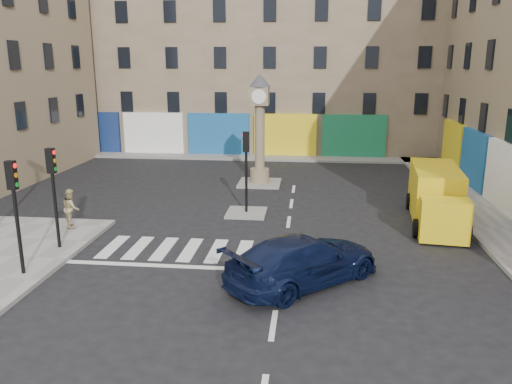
% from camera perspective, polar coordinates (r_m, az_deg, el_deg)
% --- Properties ---
extents(ground, '(120.00, 120.00, 0.00)m').
position_cam_1_polar(ground, '(15.47, 2.56, -11.36)').
color(ground, black).
rests_on(ground, ground).
extents(sidewalk_right, '(2.60, 30.00, 0.15)m').
position_cam_1_polar(sidewalk_right, '(26.03, 23.59, -1.63)').
color(sidewalk_right, gray).
rests_on(sidewalk_right, ground).
extents(sidewalk_far, '(32.00, 2.40, 0.15)m').
position_cam_1_polar(sidewalk_far, '(37.03, -1.38, 4.04)').
color(sidewalk_far, gray).
rests_on(sidewalk_far, ground).
extents(island_near, '(1.80, 1.80, 0.12)m').
position_cam_1_polar(island_near, '(23.07, -1.10, -2.39)').
color(island_near, gray).
rests_on(island_near, ground).
extents(island_far, '(2.40, 2.40, 0.12)m').
position_cam_1_polar(island_far, '(28.83, 0.42, 1.03)').
color(island_far, gray).
rests_on(island_far, ground).
extents(building_far, '(32.00, 10.00, 17.00)m').
position_cam_1_polar(building_far, '(42.23, -0.37, 16.79)').
color(building_far, gray).
rests_on(building_far, ground).
extents(traffic_light_left_near, '(0.28, 0.22, 3.70)m').
position_cam_1_polar(traffic_light_left_near, '(17.30, -25.88, -0.78)').
color(traffic_light_left_near, black).
rests_on(traffic_light_left_near, sidewalk_left).
extents(traffic_light_left_far, '(0.28, 0.22, 3.70)m').
position_cam_1_polar(traffic_light_left_far, '(19.31, -22.19, 1.06)').
color(traffic_light_left_far, black).
rests_on(traffic_light_left_far, sidewalk_left).
extents(traffic_light_island, '(0.28, 0.22, 3.70)m').
position_cam_1_polar(traffic_light_island, '(22.48, -1.13, 3.80)').
color(traffic_light_island, black).
rests_on(traffic_light_island, island_near).
extents(clock_pillar, '(1.20, 1.20, 6.10)m').
position_cam_1_polar(clock_pillar, '(28.23, 0.43, 7.93)').
color(clock_pillar, '#866F58').
rests_on(clock_pillar, island_far).
extents(navy_sedan, '(5.38, 5.22, 1.55)m').
position_cam_1_polar(navy_sedan, '(15.83, 5.47, -7.73)').
color(navy_sedan, black).
rests_on(navy_sedan, ground).
extents(yellow_van, '(2.72, 6.49, 2.30)m').
position_cam_1_polar(yellow_van, '(23.13, 19.89, -0.44)').
color(yellow_van, yellow).
rests_on(yellow_van, ground).
extents(pedestrian_tan, '(0.92, 0.98, 1.62)m').
position_cam_1_polar(pedestrian_tan, '(22.00, -20.37, -1.72)').
color(pedestrian_tan, tan).
rests_on(pedestrian_tan, sidewalk_left).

